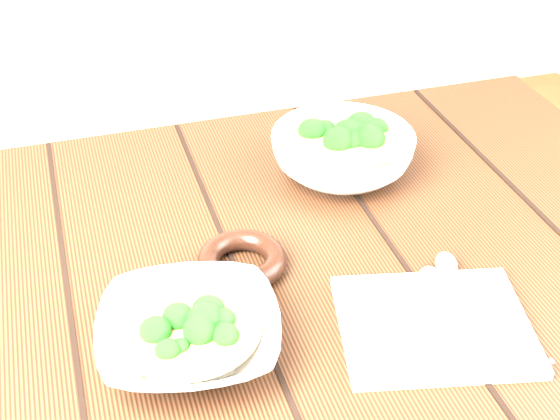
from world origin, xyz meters
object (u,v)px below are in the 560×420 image
at_px(table, 257,345).
at_px(soup_bowl_front, 189,334).
at_px(napkin, 434,325).
at_px(trivet, 242,260).
at_px(soup_bowl_back, 342,153).

height_order(table, soup_bowl_front, soup_bowl_front).
relative_size(soup_bowl_front, napkin, 1.08).
bearing_deg(napkin, trivet, 149.66).
distance_m(table, trivet, 0.13).
distance_m(table, soup_bowl_front, 0.21).
distance_m(soup_bowl_front, trivet, 0.15).
bearing_deg(napkin, soup_bowl_front, -177.03).
distance_m(table, soup_bowl_back, 0.30).
xyz_separation_m(soup_bowl_back, trivet, (-0.19, -0.17, -0.02)).
height_order(table, soup_bowl_back, soup_bowl_back).
height_order(trivet, napkin, trivet).
bearing_deg(table, trivet, 133.10).
bearing_deg(trivet, soup_bowl_back, 41.12).
bearing_deg(soup_bowl_back, trivet, -138.88).
distance_m(soup_bowl_back, napkin, 0.34).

